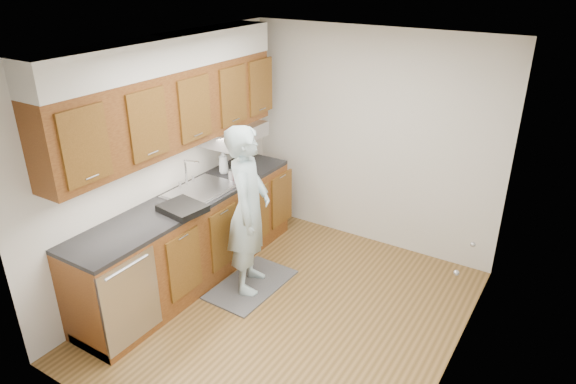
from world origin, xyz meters
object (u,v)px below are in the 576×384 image
object	(u,v)px
soap_bottle_b	(242,172)
dish_rack	(183,208)
soda_can	(240,178)
person	(248,200)
soap_bottle_a	(223,161)
steel_can	(231,176)
soap_bottle_c	(243,159)

from	to	relation	value
soap_bottle_b	dish_rack	bearing A→B (deg)	-92.10
dish_rack	soda_can	bearing A→B (deg)	93.53
person	soda_can	distance (m)	0.54
dish_rack	soap_bottle_a	bearing A→B (deg)	113.66
soda_can	steel_can	distance (m)	0.11
soap_bottle_c	steel_can	world-z (taller)	soap_bottle_c
person	steel_can	world-z (taller)	person
soap_bottle_b	soap_bottle_c	distance (m)	0.45
soap_bottle_b	steel_can	distance (m)	0.12
person	dish_rack	bearing A→B (deg)	110.61
person	soap_bottle_a	size ratio (longest dim) A/B	7.02
soap_bottle_a	person	bearing A→B (deg)	-36.13
soap_bottle_a	soap_bottle_c	bearing A→B (deg)	79.81
soap_bottle_a	dish_rack	xyz separation A→B (m)	(0.27, -0.97, -0.11)
soap_bottle_a	soap_bottle_c	world-z (taller)	soap_bottle_a
soap_bottle_a	soap_bottle_b	distance (m)	0.32
soap_bottle_b	steel_can	bearing A→B (deg)	-136.59
person	soap_bottle_a	world-z (taller)	person
soap_bottle_b	soda_can	size ratio (longest dim) A/B	1.61
person	soda_can	size ratio (longest dim) A/B	16.13
steel_can	soda_can	bearing A→B (deg)	1.80
person	soap_bottle_c	distance (m)	1.06
soap_bottle_b	steel_can	xyz separation A→B (m)	(-0.08, -0.08, -0.03)
soap_bottle_c	steel_can	xyz separation A→B (m)	(0.17, -0.45, -0.02)
steel_can	soap_bottle_b	bearing A→B (deg)	43.41
dish_rack	steel_can	bearing A→B (deg)	101.44
person	soap_bottle_c	xyz separation A→B (m)	(-0.67, 0.82, 0.02)
soap_bottle_c	dish_rack	size ratio (longest dim) A/B	0.41
person	soap_bottle_b	distance (m)	0.62
soap_bottle_a	steel_can	xyz separation A→B (m)	(0.22, -0.15, -0.08)
person	soap_bottle_a	bearing A→B (deg)	29.70
soap_bottle_a	soap_bottle_b	world-z (taller)	soap_bottle_a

